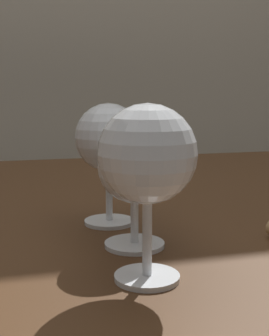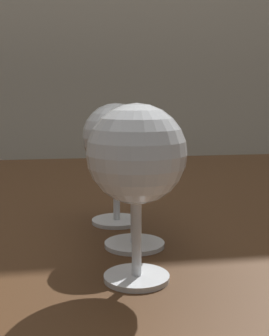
% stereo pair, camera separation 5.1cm
% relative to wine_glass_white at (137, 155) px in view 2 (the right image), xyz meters
% --- Properties ---
extents(dining_table, '(1.52, 0.95, 0.75)m').
position_rel_wine_glass_white_xyz_m(dining_table, '(-0.05, 0.35, -0.20)').
color(dining_table, '#472B16').
rests_on(dining_table, ground_plane).
extents(wine_glass_white, '(0.09, 0.09, 0.16)m').
position_rel_wine_glass_white_xyz_m(wine_glass_white, '(0.00, 0.00, 0.00)').
color(wine_glass_white, white).
rests_on(wine_glass_white, dining_table).
extents(wine_glass_chardonnay, '(0.08, 0.08, 0.13)m').
position_rel_wine_glass_white_xyz_m(wine_glass_chardonnay, '(0.01, 0.09, -0.03)').
color(wine_glass_chardonnay, white).
rests_on(wine_glass_chardonnay, dining_table).
extents(wine_glass_cabernet, '(0.09, 0.09, 0.16)m').
position_rel_wine_glass_white_xyz_m(wine_glass_cabernet, '(0.01, 0.19, -0.00)').
color(wine_glass_cabernet, white).
rests_on(wine_glass_cabernet, dining_table).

